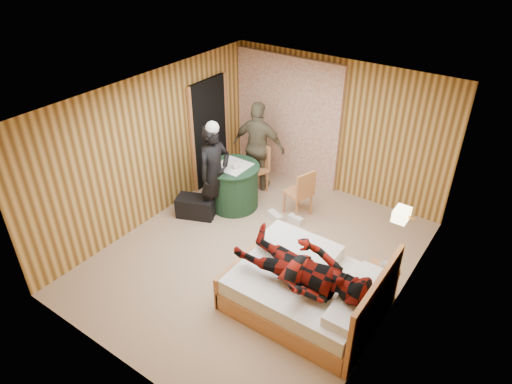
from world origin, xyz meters
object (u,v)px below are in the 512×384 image
Objects in this scene: woman_standing at (215,173)px; nightstand at (376,288)px; wall_lamp at (402,215)px; chair_far at (258,164)px; round_table at (234,186)px; chair_near at (301,190)px; man_at_table at (259,147)px; bed at (307,289)px; duffel_bag at (196,207)px; man_on_bed at (302,262)px.

nightstand is at bearing -85.77° from woman_standing.
wall_lamp reaches higher than chair_far.
chair_near is at bearing 19.55° from round_table.
chair_near is 1.25m from man_at_table.
nightstand is 0.33× the size of woman_standing.
man_at_table reaches higher than woman_standing.
bed is 2.68m from round_table.
bed is 1.12× the size of man_at_table.
bed is at bearing -38.27° from duffel_bag.
nightstand is 3.40m from chair_far.
chair_far is at bearing 109.30° from man_at_table.
round_table is 1.04× the size of chair_near.
round_table reaches higher than duffel_bag.
wall_lamp is 0.13× the size of bed.
bed is 0.93m from nightstand.
man_at_table is 3.33m from man_on_bed.
woman_standing is 2.67m from man_on_bed.
man_at_table is at bearing 151.98° from nightstand.
man_at_table is (-3.04, 1.62, 0.58)m from nightstand.
chair_far is 1.04× the size of chair_near.
nightstand is at bearing 46.83° from man_on_bed.
woman_standing reaches higher than duffel_bag.
chair_far is at bearing 6.92° from woman_standing.
round_table is 0.60m from woman_standing.
chair_near reaches higher than round_table.
round_table is 0.74m from chair_far.
wall_lamp is at bearing 83.94° from chair_near.
bed is 2.09× the size of round_table.
chair_far is 1.16m from chair_near.
bed is at bearing -131.34° from wall_lamp.
chair_near is at bearing 12.68° from duffel_bag.
round_table reaches higher than nightstand.
woman_standing is at bearing 172.08° from nightstand.
man_on_bed reaches higher than bed.
wall_lamp is at bearing 0.80° from chair_far.
man_at_table reaches higher than nightstand.
woman_standing is at bearing 17.74° from duffel_bag.
chair_near is at bearing -44.11° from woman_standing.
chair_far is (-3.01, 1.56, 0.26)m from nightstand.
man_at_table is at bearing 8.66° from woman_standing.
wall_lamp reaches higher than round_table.
bed is 3.10m from chair_far.
woman_standing reaches higher than wall_lamp.
man_on_bed is (1.16, -2.02, 0.42)m from chair_near.
woman_standing reaches higher than round_table.
chair_near is 0.50× the size of man_on_bed.
chair_far is at bearing 87.52° from round_table.
round_table is 0.54× the size of man_at_table.
round_table is at bearing 2.10° from woman_standing.
bed is at bearing -143.65° from nightstand.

